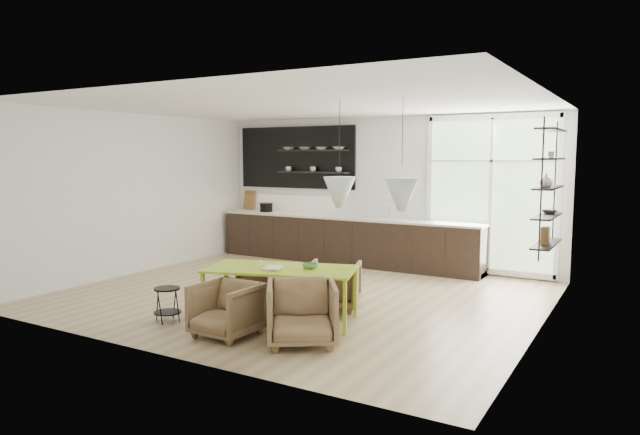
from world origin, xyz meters
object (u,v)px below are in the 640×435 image
Objects in this scene: wire_stool at (167,300)px; armchair_back_right at (334,285)px; dining_table at (281,271)px; armchair_front_left at (226,310)px; armchair_back_left at (268,284)px; armchair_front_right at (302,313)px.

armchair_back_right is at bearing 47.71° from wire_stool.
dining_table is 1.01m from armchair_back_right.
armchair_back_right reaches higher than wire_stool.
wire_stool is at bearing -165.37° from dining_table.
wire_stool is at bearing 178.06° from armchair_front_left.
armchair_back_left is 1.48m from armchair_front_left.
armchair_front_left is at bearing 56.12° from armchair_back_right.
armchair_front_left is at bearing 159.31° from armchair_front_right.
armchair_front_left is 1.59× the size of wire_stool.
wire_stool is (-0.64, -1.33, -0.02)m from armchair_back_left.
armchair_back_right is at bearing -161.68° from armchair_back_left.
armchair_front_right is 1.97m from wire_stool.
wire_stool is (-1.54, -1.69, -0.04)m from armchair_back_right.
armchair_back_right is 1.01× the size of armchair_front_left.
armchair_front_left reaches higher than wire_stool.
armchair_front_right is 1.79× the size of wire_stool.
dining_table is 1.52m from wire_stool.
armchair_back_left reaches higher than wire_stool.
armchair_back_left is at bearing 64.25° from wire_stool.
armchair_back_right is at bearing 55.41° from dining_table.
armchair_front_right reaches higher than armchair_front_left.
armchair_back_left is at bearing 120.15° from dining_table.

